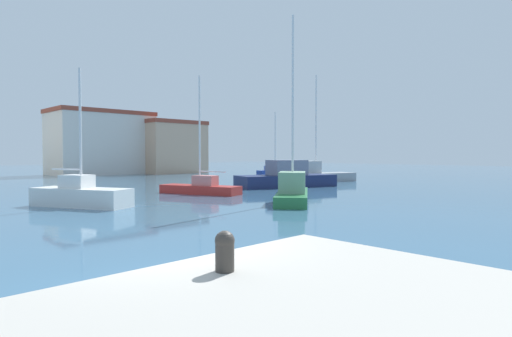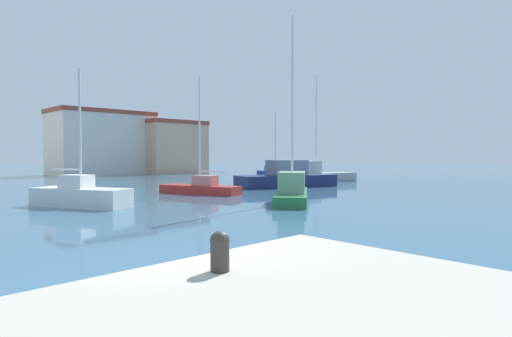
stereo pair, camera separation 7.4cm
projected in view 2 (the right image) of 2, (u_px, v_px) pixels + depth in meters
The scene contains 10 objects.
water at pixel (193, 187), 32.07m from camera, with size 160.00×160.00×0.00m, color #38607F.
mooring_bollard at pixel (220, 250), 5.32m from camera, with size 0.25×0.25×0.52m.
sailboat_grey_near_pier at pixel (314, 175), 38.71m from camera, with size 8.00×4.43×9.78m.
sailboat_blue_center_channel at pixel (275, 171), 49.12m from camera, with size 4.60×2.08×7.44m.
sailboat_red_outer_mooring at pixel (201, 187), 26.80m from camera, with size 3.08×5.58×7.51m.
sailboat_white_inner_mooring at pixel (80, 195), 20.30m from camera, with size 3.54×5.17×6.65m.
motorboat_navy_far_right at pixel (286, 178), 32.56m from camera, with size 8.19×4.88×2.08m.
sailboat_green_behind_lamppost at pixel (292, 190), 22.10m from camera, with size 5.84×5.11×9.79m.
waterfront_apartments at pixel (102, 143), 52.99m from camera, with size 12.03×6.84×7.95m.
harbor_office at pixel (168, 147), 57.24m from camera, with size 8.32×7.59×7.00m.
Camera 2 is at (-3.87, -6.28, 2.53)m, focal length 29.55 mm.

